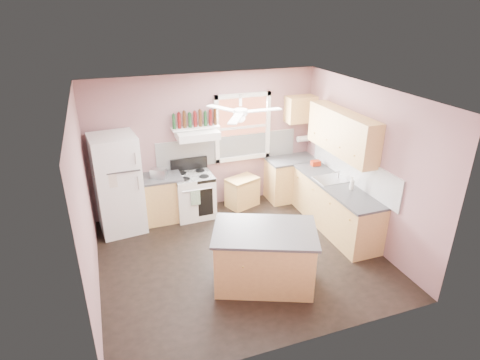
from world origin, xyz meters
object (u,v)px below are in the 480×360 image
object	(u,v)px
stove	(194,195)
island	(264,258)
refrigerator	(118,184)
toaster	(158,173)
cart	(242,192)

from	to	relation	value
stove	island	world-z (taller)	same
refrigerator	stove	distance (m)	1.47
refrigerator	toaster	distance (m)	0.75
island	refrigerator	bearing A→B (deg)	151.41
toaster	refrigerator	bearing A→B (deg)	-151.62
toaster	island	xyz separation A→B (m)	(1.13, -2.38, -0.56)
stove	island	bearing A→B (deg)	-79.28
refrigerator	stove	world-z (taller)	refrigerator
toaster	cart	size ratio (longest dim) A/B	0.45
refrigerator	island	xyz separation A→B (m)	(1.87, -2.33, -0.48)
toaster	cart	world-z (taller)	toaster
stove	island	xyz separation A→B (m)	(0.48, -2.38, 0.00)
stove	cart	world-z (taller)	stove
refrigerator	island	size ratio (longest dim) A/B	1.30
refrigerator	island	world-z (taller)	refrigerator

